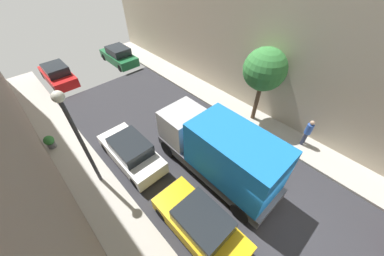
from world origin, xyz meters
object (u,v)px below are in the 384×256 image
Objects in this scene: pedestrian at (308,132)px; street_tree_1 at (265,70)px; lamp_post at (75,129)px; parked_car_left_3 at (131,152)px; parked_car_left_4 at (58,75)px; parked_car_left_2 at (200,224)px; parked_car_right_3 at (119,56)px; potted_plant_1 at (50,142)px; delivery_truck at (220,152)px.

street_tree_1 is at bearing 93.30° from pedestrian.
lamp_post is (-9.62, 2.45, -0.03)m from street_tree_1.
parked_car_left_4 is at bearing 90.00° from parked_car_left_3.
street_tree_1 is (7.72, -2.46, 2.93)m from parked_car_left_3.
parked_car_right_3 is at bearing 71.62° from parked_car_left_2.
parked_car_left_3 and parked_car_left_4 have the same top height.
parked_car_left_4 is at bearing 177.34° from parked_car_right_3.
pedestrian reaches higher than potted_plant_1.
parked_car_right_3 is (5.40, 16.25, 0.00)m from parked_car_left_2.
delivery_truck is 1.39× the size of street_tree_1.
street_tree_1 is 0.91× the size of lamp_post.
potted_plant_1 is at bearing -139.76° from parked_car_right_3.
parked_car_right_3 is at bearing 79.65° from delivery_truck.
pedestrian is 0.36× the size of street_tree_1.
lamp_post is at bearing -123.51° from parked_car_right_3.
street_tree_1 reaches higher than parked_car_left_4.
street_tree_1 is at bearing -14.31° from lamp_post.
pedestrian is (7.91, -5.83, 0.35)m from parked_car_left_3.
potted_plant_1 is (-2.93, 9.20, -0.14)m from parked_car_left_2.
potted_plant_1 is (-2.93, 3.96, -0.14)m from parked_car_left_3.
street_tree_1 is (5.02, 1.31, 1.87)m from delivery_truck.
pedestrian is at bearing -42.07° from potted_plant_1.
lamp_post is (-9.81, 5.82, 2.55)m from pedestrian.
parked_car_left_2 is 1.00× the size of parked_car_right_3.
parked_car_left_2 is 1.00× the size of parked_car_left_4.
parked_car_left_3 is 0.88× the size of street_tree_1.
pedestrian is 14.62m from potted_plant_1.
delivery_truck is 8.20× the size of potted_plant_1.
delivery_truck is 3.84× the size of pedestrian.
delivery_truck reaches higher than parked_car_right_3.
street_tree_1 is (-0.19, 3.37, 2.58)m from pedestrian.
pedestrian is at bearing -65.16° from parked_car_left_4.
street_tree_1 is at bearing -60.65° from parked_car_left_4.
potted_plant_1 is (-10.65, 6.42, -3.07)m from street_tree_1.
parked_car_left_2 is at bearing -108.38° from parked_car_right_3.
lamp_post is at bearing 165.69° from street_tree_1.
parked_car_left_4 is 1.00× the size of parked_car_right_3.
parked_car_left_4 is at bearing 80.43° from lamp_post.
street_tree_1 reaches higher than potted_plant_1.
parked_car_left_4 and parked_car_right_3 have the same top height.
street_tree_1 is (7.72, 2.77, 2.93)m from parked_car_left_2.
lamp_post reaches higher than pedestrian.
parked_car_right_3 is 0.80× the size of lamp_post.
parked_car_left_2 is 7.94m from pedestrian.
street_tree_1 is (7.72, -13.73, 2.93)m from parked_car_left_4.
pedestrian is (5.21, -2.06, -0.71)m from delivery_truck.
delivery_truck is at bearing -79.82° from parked_car_left_4.
parked_car_left_3 is 0.80× the size of lamp_post.
lamp_post is (-1.90, -0.01, 2.91)m from parked_car_left_3.
pedestrian is 0.33× the size of lamp_post.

